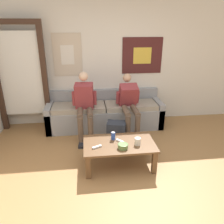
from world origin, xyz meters
TOP-DOWN VIEW (x-y plane):
  - ground_plane at (0.00, 0.00)m, footprint 18.00×18.00m
  - wall_back at (-0.00, 2.37)m, footprint 10.00×0.07m
  - door_frame at (-1.80, 2.15)m, footprint 1.00×0.10m
  - couch at (-0.16, 2.01)m, footprint 2.39×0.70m
  - coffee_table at (-0.07, 0.58)m, footprint 1.07×0.64m
  - person_seated_adult at (-0.58, 1.63)m, footprint 0.47×0.81m
  - person_seated_teen at (0.28, 1.66)m, footprint 0.47×0.95m
  - backpack at (-0.02, 1.26)m, footprint 0.38×0.33m
  - ceramic_bowl at (-0.04, 0.42)m, footprint 0.15×0.15m
  - pillar_candle at (0.19, 0.49)m, footprint 0.09×0.09m
  - drink_can_blue at (-0.15, 0.69)m, footprint 0.07×0.07m
  - game_controller_near_left at (-0.06, 0.61)m, footprint 0.12×0.13m
  - game_controller_near_right at (-0.42, 0.48)m, footprint 0.14×0.09m

SIDE VIEW (x-z plane):
  - ground_plane at x=0.00m, z-range 0.00..0.00m
  - backpack at x=-0.02m, z-range -0.01..0.40m
  - couch at x=-0.16m, z-range -0.09..0.66m
  - coffee_table at x=-0.07m, z-range 0.13..0.52m
  - game_controller_near_left at x=-0.06m, z-range 0.39..0.41m
  - game_controller_near_right at x=-0.42m, z-range 0.39..0.41m
  - ceramic_bowl at x=-0.04m, z-range 0.39..0.46m
  - pillar_candle at x=0.19m, z-range 0.38..0.50m
  - drink_can_blue at x=-0.15m, z-range 0.39..0.51m
  - person_seated_teen at x=0.28m, z-range 0.06..1.21m
  - person_seated_adult at x=-0.58m, z-range 0.05..1.29m
  - door_frame at x=-1.80m, z-range 0.12..2.27m
  - wall_back at x=0.00m, z-range 0.00..2.55m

